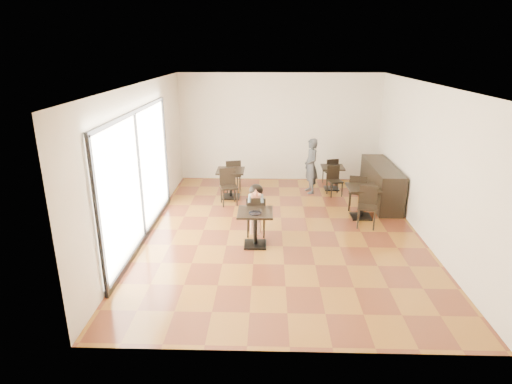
{
  "coord_description": "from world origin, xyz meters",
  "views": [
    {
      "loc": [
        -0.32,
        -8.78,
        3.91
      ],
      "look_at": [
        -0.57,
        -0.25,
        1.0
      ],
      "focal_mm": 30.0,
      "sensor_mm": 36.0,
      "label": 1
    }
  ],
  "objects_px": {
    "cafe_table_left": "(231,184)",
    "chair_mid_b": "(367,207)",
    "chair_back_a": "(330,171)",
    "chair_back_b": "(335,181)",
    "child_chair": "(256,215)",
    "cafe_table_mid": "(362,202)",
    "chair_left_b": "(229,187)",
    "child": "(256,210)",
    "child_table": "(255,229)",
    "chair_mid_a": "(358,192)",
    "adult_patron": "(311,166)",
    "chair_left_a": "(232,175)",
    "cafe_table_back": "(332,178)"
  },
  "relations": [
    {
      "from": "chair_left_b",
      "to": "chair_back_b",
      "type": "height_order",
      "value": "chair_left_b"
    },
    {
      "from": "adult_patron",
      "to": "cafe_table_back",
      "type": "relative_size",
      "value": 2.29
    },
    {
      "from": "child_chair",
      "to": "cafe_table_left",
      "type": "relative_size",
      "value": 1.17
    },
    {
      "from": "child_table",
      "to": "chair_back_b",
      "type": "relative_size",
      "value": 0.94
    },
    {
      "from": "child",
      "to": "adult_patron",
      "type": "bearing_deg",
      "value": 63.76
    },
    {
      "from": "cafe_table_mid",
      "to": "chair_left_b",
      "type": "relative_size",
      "value": 0.83
    },
    {
      "from": "chair_left_b",
      "to": "child_table",
      "type": "bearing_deg",
      "value": -87.71
    },
    {
      "from": "child",
      "to": "chair_left_b",
      "type": "bearing_deg",
      "value": 112.06
    },
    {
      "from": "chair_back_a",
      "to": "chair_mid_a",
      "type": "bearing_deg",
      "value": 86.32
    },
    {
      "from": "cafe_table_mid",
      "to": "chair_left_a",
      "type": "relative_size",
      "value": 0.83
    },
    {
      "from": "child_chair",
      "to": "chair_mid_b",
      "type": "bearing_deg",
      "value": -168.41
    },
    {
      "from": "child_table",
      "to": "adult_patron",
      "type": "xyz_separation_m",
      "value": [
        1.44,
        3.47,
        0.39
      ]
    },
    {
      "from": "chair_mid_a",
      "to": "chair_left_b",
      "type": "xyz_separation_m",
      "value": [
        -3.26,
        0.26,
        0.0
      ]
    },
    {
      "from": "chair_back_a",
      "to": "chair_left_a",
      "type": "bearing_deg",
      "value": -0.31
    },
    {
      "from": "cafe_table_mid",
      "to": "cafe_table_left",
      "type": "height_order",
      "value": "cafe_table_left"
    },
    {
      "from": "child_chair",
      "to": "chair_mid_b",
      "type": "xyz_separation_m",
      "value": [
        2.5,
        0.51,
        0.01
      ]
    },
    {
      "from": "child_chair",
      "to": "cafe_table_mid",
      "type": "xyz_separation_m",
      "value": [
        2.5,
        1.06,
        -0.07
      ]
    },
    {
      "from": "chair_back_a",
      "to": "chair_back_b",
      "type": "height_order",
      "value": "same"
    },
    {
      "from": "cafe_table_mid",
      "to": "cafe_table_left",
      "type": "distance_m",
      "value": 3.53
    },
    {
      "from": "child_table",
      "to": "cafe_table_back",
      "type": "relative_size",
      "value": 1.13
    },
    {
      "from": "cafe_table_mid",
      "to": "chair_back_a",
      "type": "distance_m",
      "value": 2.67
    },
    {
      "from": "chair_left_a",
      "to": "chair_mid_b",
      "type": "bearing_deg",
      "value": 127.85
    },
    {
      "from": "cafe_table_mid",
      "to": "chair_mid_a",
      "type": "height_order",
      "value": "chair_mid_a"
    },
    {
      "from": "cafe_table_back",
      "to": "chair_back_a",
      "type": "bearing_deg",
      "value": 90.0
    },
    {
      "from": "chair_mid_a",
      "to": "chair_back_a",
      "type": "height_order",
      "value": "chair_mid_a"
    },
    {
      "from": "child_table",
      "to": "cafe_table_mid",
      "type": "distance_m",
      "value": 2.97
    },
    {
      "from": "cafe_table_back",
      "to": "chair_left_b",
      "type": "height_order",
      "value": "chair_left_b"
    },
    {
      "from": "cafe_table_left",
      "to": "cafe_table_back",
      "type": "height_order",
      "value": "cafe_table_left"
    },
    {
      "from": "adult_patron",
      "to": "chair_back_a",
      "type": "height_order",
      "value": "adult_patron"
    },
    {
      "from": "child_table",
      "to": "child_chair",
      "type": "xyz_separation_m",
      "value": [
        0.0,
        0.55,
        0.08
      ]
    },
    {
      "from": "cafe_table_mid",
      "to": "chair_back_b",
      "type": "relative_size",
      "value": 0.96
    },
    {
      "from": "child_chair",
      "to": "cafe_table_mid",
      "type": "bearing_deg",
      "value": -156.97
    },
    {
      "from": "cafe_table_mid",
      "to": "chair_left_b",
      "type": "height_order",
      "value": "chair_left_b"
    },
    {
      "from": "cafe_table_mid",
      "to": "chair_left_a",
      "type": "height_order",
      "value": "chair_left_a"
    },
    {
      "from": "child_table",
      "to": "chair_left_b",
      "type": "distance_m",
      "value": 2.54
    },
    {
      "from": "adult_patron",
      "to": "cafe_table_mid",
      "type": "distance_m",
      "value": 2.17
    },
    {
      "from": "child_chair",
      "to": "chair_mid_a",
      "type": "height_order",
      "value": "chair_mid_a"
    },
    {
      "from": "adult_patron",
      "to": "cafe_table_left",
      "type": "xyz_separation_m",
      "value": [
        -2.2,
        -0.5,
        -0.38
      ]
    },
    {
      "from": "child",
      "to": "chair_back_a",
      "type": "xyz_separation_m",
      "value": [
        2.09,
        3.7,
        -0.17
      ]
    },
    {
      "from": "chair_left_a",
      "to": "chair_back_b",
      "type": "xyz_separation_m",
      "value": [
        2.85,
        -0.3,
        -0.06
      ]
    },
    {
      "from": "chair_left_b",
      "to": "chair_back_a",
      "type": "relative_size",
      "value": 1.16
    },
    {
      "from": "chair_left_a",
      "to": "chair_left_b",
      "type": "bearing_deg",
      "value": 74.91
    },
    {
      "from": "cafe_table_mid",
      "to": "cafe_table_back",
      "type": "distance_m",
      "value": 2.2
    },
    {
      "from": "child",
      "to": "child_table",
      "type": "bearing_deg",
      "value": -90.0
    },
    {
      "from": "cafe_table_left",
      "to": "chair_mid_b",
      "type": "relative_size",
      "value": 0.84
    },
    {
      "from": "cafe_table_left",
      "to": "chair_left_b",
      "type": "height_order",
      "value": "chair_left_b"
    },
    {
      "from": "child_table",
      "to": "cafe_table_left",
      "type": "height_order",
      "value": "cafe_table_left"
    },
    {
      "from": "cafe_table_mid",
      "to": "cafe_table_left",
      "type": "relative_size",
      "value": 0.99
    },
    {
      "from": "child",
      "to": "chair_left_b",
      "type": "distance_m",
      "value": 2.02
    },
    {
      "from": "chair_back_a",
      "to": "cafe_table_mid",
      "type": "bearing_deg",
      "value": 84.06
    }
  ]
}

